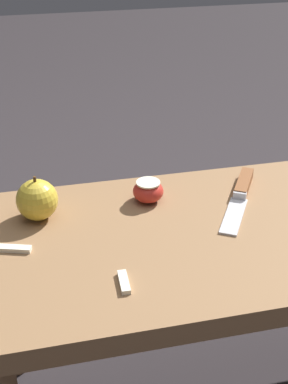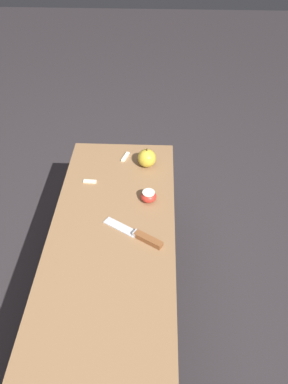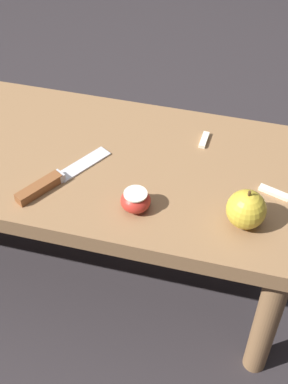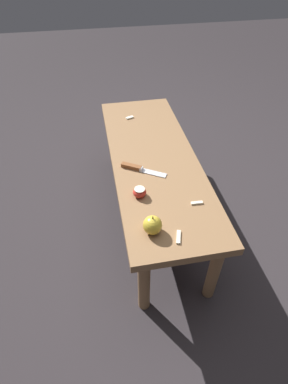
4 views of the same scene
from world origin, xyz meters
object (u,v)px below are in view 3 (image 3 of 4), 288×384
Objects in this scene: apple_whole at (246,209)px; knife at (51,182)px; wooden_bench at (35,165)px; apple_cut at (136,200)px.

knife is at bearing 179.12° from apple_whole.
knife is at bearing -49.29° from wooden_bench.
knife is 0.19m from apple_cut.
wooden_bench is at bearing 155.90° from apple_cut.
knife is at bearing 173.74° from apple_cut.
apple_cut is at bearing -176.16° from apple_whole.
apple_whole is at bearing 3.84° from apple_cut.
wooden_bench is 0.15m from knife.
apple_whole is 0.21m from apple_cut.
apple_cut reaches higher than knife.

